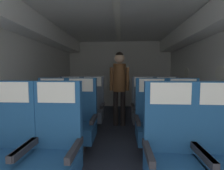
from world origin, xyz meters
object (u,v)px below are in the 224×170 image
(seat_b_left_window, at_px, (51,121))
(seat_b_right_aisle, at_px, (184,123))
(seat_a_left_aisle, at_px, (54,151))
(seat_b_left_aisle, at_px, (80,121))
(flight_attendant, at_px, (119,80))
(seat_c_left_aisle, at_px, (92,108))
(seat_c_right_window, at_px, (144,109))
(seat_a_right_window, at_px, (172,155))
(seat_b_right_window, at_px, (152,122))
(seat_c_left_window, at_px, (70,107))
(seat_a_left_window, at_px, (7,150))
(seat_a_right_aisle, at_px, (224,157))
(seat_c_right_aisle, at_px, (167,109))

(seat_b_left_window, bearing_deg, seat_b_right_aisle, -0.10)
(seat_a_left_aisle, xyz_separation_m, seat_b_left_aisle, (0.01, 0.91, 0.00))
(flight_attendant, bearing_deg, seat_b_right_aisle, 136.81)
(seat_b_right_aisle, distance_m, seat_c_left_aisle, 1.78)
(seat_b_left_aisle, xyz_separation_m, seat_c_right_window, (1.07, 0.89, 0.00))
(flight_attendant, bearing_deg, seat_a_left_aisle, 82.86)
(seat_a_right_window, relative_size, seat_c_right_window, 1.00)
(seat_b_left_window, height_order, flight_attendant, flight_attendant)
(seat_a_left_aisle, distance_m, seat_b_right_window, 1.41)
(seat_c_left_window, xyz_separation_m, seat_c_right_window, (1.53, -0.01, 0.00))
(seat_b_left_aisle, relative_size, seat_b_right_window, 1.00)
(seat_a_left_window, height_order, seat_b_left_aisle, same)
(seat_b_left_aisle, relative_size, flight_attendant, 0.68)
(seat_a_right_aisle, relative_size, seat_b_left_aisle, 1.00)
(seat_c_left_window, distance_m, flight_attendant, 1.21)
(seat_a_left_aisle, distance_m, seat_b_left_aisle, 0.91)
(flight_attendant, bearing_deg, seat_a_left_window, 72.15)
(seat_b_right_aisle, distance_m, seat_b_right_window, 0.46)
(seat_b_left_window, xyz_separation_m, flight_attendant, (1.02, 1.20, 0.55))
(seat_a_left_aisle, relative_size, seat_c_left_window, 1.00)
(seat_c_right_window, bearing_deg, seat_c_left_aisle, 178.61)
(seat_c_right_window, xyz_separation_m, flight_attendant, (-0.50, 0.31, 0.55))
(seat_a_left_aisle, distance_m, seat_c_right_aisle, 2.38)
(seat_a_right_window, xyz_separation_m, seat_c_right_window, (-0.00, 1.80, 0.00))
(seat_a_right_window, distance_m, flight_attendant, 2.24)
(seat_b_left_window, height_order, seat_b_left_aisle, same)
(seat_a_left_window, height_order, seat_c_left_window, same)
(seat_c_right_window, height_order, flight_attendant, flight_attendant)
(seat_b_right_aisle, height_order, seat_c_left_window, same)
(seat_b_right_window, bearing_deg, seat_a_right_window, -89.93)
(seat_a_left_aisle, height_order, seat_c_left_window, same)
(seat_c_left_window, bearing_deg, seat_a_right_aisle, -42.45)
(seat_a_right_window, height_order, seat_b_left_window, same)
(seat_b_right_window, distance_m, seat_c_left_window, 1.77)
(seat_a_left_window, relative_size, seat_a_left_aisle, 1.00)
(seat_b_right_window, relative_size, seat_c_right_window, 1.00)
(seat_b_left_aisle, bearing_deg, seat_a_left_aisle, -90.37)
(seat_b_left_window, bearing_deg, seat_a_right_window, -30.85)
(seat_a_left_aisle, bearing_deg, seat_a_right_window, -0.37)
(seat_b_right_window, distance_m, flight_attendant, 1.41)
(seat_a_right_aisle, height_order, seat_c_left_window, same)
(seat_b_left_aisle, bearing_deg, seat_b_right_aisle, -0.34)
(seat_c_left_aisle, height_order, seat_c_right_window, same)
(seat_b_right_window, bearing_deg, seat_b_right_aisle, -1.08)
(seat_b_right_aisle, bearing_deg, seat_c_right_aisle, 89.61)
(seat_b_right_aisle, relative_size, flight_attendant, 0.68)
(seat_a_right_aisle, bearing_deg, seat_c_left_aisle, 129.51)
(seat_a_right_aisle, height_order, seat_b_left_aisle, same)
(seat_b_right_window, bearing_deg, seat_b_left_aisle, 179.98)
(seat_c_left_aisle, xyz_separation_m, seat_c_right_window, (1.06, -0.03, 0.00))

